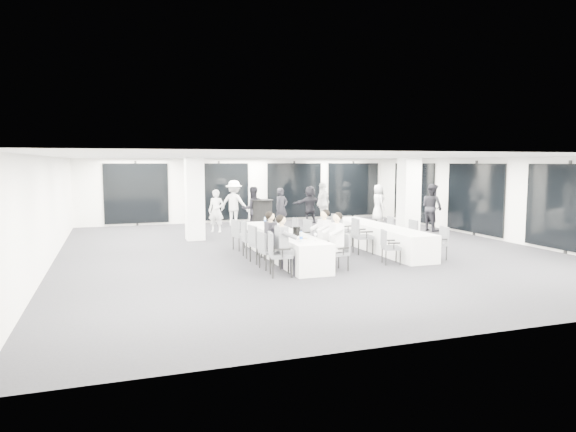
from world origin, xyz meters
The scene contains 43 objects.
room centered at (0.89, 1.11, 1.39)m, with size 14.04×16.04×2.84m.
column_left centered at (-2.80, 3.20, 1.40)m, with size 0.60×0.60×2.80m, color white.
column_right centered at (4.20, 1.00, 1.40)m, with size 0.60×0.60×2.80m, color white.
banquet_table_main centered at (-1.03, -1.05, 0.38)m, with size 0.90×5.00×0.75m, color silver.
banquet_table_side centered at (2.15, -0.66, 0.38)m, with size 0.90×5.00×0.75m, color silver.
cocktail_table centered at (-0.07, 4.42, 0.62)m, with size 0.88×0.88×1.22m.
chair_main_left_near centered at (-1.87, -3.12, 0.59)m, with size 0.60×0.64×1.03m.
chair_main_left_second centered at (-1.86, -2.27, 0.53)m, with size 0.53×0.57×0.93m.
chair_main_left_mid centered at (-1.86, -1.43, 0.57)m, with size 0.57×0.61×0.99m.
chair_main_left_fourth centered at (-1.87, -0.56, 0.58)m, with size 0.53×0.59×1.02m.
chair_main_left_far centered at (-1.86, 0.65, 0.53)m, with size 0.56×0.59×0.92m.
chair_main_right_near centered at (-0.20, -2.98, 0.51)m, with size 0.54×0.57×0.90m.
chair_main_right_second centered at (-0.19, -2.23, 0.56)m, with size 0.56×0.60×0.98m.
chair_main_right_mid centered at (-0.20, -1.37, 0.52)m, with size 0.52×0.56×0.90m.
chair_main_right_fourth centered at (-0.19, -0.40, 0.55)m, with size 0.55×0.59×0.97m.
chair_main_right_far centered at (-0.20, 0.65, 0.52)m, with size 0.47×0.52×0.91m.
chair_side_left_near centered at (1.32, -2.67, 0.51)m, with size 0.55×0.57×0.90m.
chair_side_left_mid centered at (1.31, -1.08, 0.59)m, with size 0.57×0.62×1.03m.
chair_side_left_far centered at (1.31, 0.27, 0.59)m, with size 0.62×0.65×1.03m.
chair_side_right_near centered at (2.97, -2.55, 0.51)m, with size 0.50×0.54×0.89m.
chair_side_right_mid centered at (2.98, -1.03, 0.52)m, with size 0.46×0.52×0.92m.
chair_side_right_far centered at (2.97, 0.33, 0.50)m, with size 0.51×0.54×0.88m.
seated_guest_a centered at (-1.70, -3.13, 0.81)m, with size 0.50×0.38×1.44m.
seated_guest_b centered at (-1.70, -2.26, 0.81)m, with size 0.50×0.38×1.44m.
seated_guest_c centered at (-0.36, -3.00, 0.81)m, with size 0.50×0.38×1.44m.
seated_guest_d centered at (-0.36, -2.22, 0.81)m, with size 0.50×0.38×1.44m.
standing_guest_a centered at (0.98, 5.23, 0.92)m, with size 0.67×0.54×1.83m, color black.
standing_guest_b centered at (-0.39, 4.62, 0.97)m, with size 0.94×0.57×1.95m, color black.
standing_guest_c centered at (-0.65, 6.60, 1.07)m, with size 1.38×0.70×2.14m, color silver.
standing_guest_d centered at (3.02, 5.79, 1.02)m, with size 1.20×0.67×2.04m, color silver.
standing_guest_e centered at (5.92, 6.23, 0.94)m, with size 0.90×0.55×1.87m, color silver.
standing_guest_f centered at (2.66, 6.41, 0.92)m, with size 1.69×0.65×1.84m, color black.
standing_guest_g centered at (-1.74, 4.87, 0.92)m, with size 0.67×0.54×1.83m, color silver.
standing_guest_h centered at (6.20, 2.52, 1.03)m, with size 1.00×0.61×2.06m, color black.
ice_bucket_near centered at (-0.95, -1.91, 0.86)m, with size 0.20×0.20×0.22m, color black.
ice_bucket_far centered at (-0.93, 0.33, 0.86)m, with size 0.20×0.20×0.23m, color black.
water_bottle_a centered at (-1.20, -2.94, 0.87)m, with size 0.08×0.08×0.24m, color silver.
water_bottle_b centered at (-0.91, -0.46, 0.85)m, with size 0.06×0.06×0.20m, color silver.
water_bottle_c centered at (-1.01, 0.78, 0.86)m, with size 0.07×0.07×0.21m, color silver.
plate_a centered at (-1.12, -2.59, 0.76)m, with size 0.18×0.18×0.03m.
plate_b centered at (-0.96, -2.51, 0.76)m, with size 0.22×0.22×0.03m.
plate_c centered at (-0.90, -1.67, 0.76)m, with size 0.20×0.20×0.03m.
wine_glass centered at (-0.83, -2.92, 0.90)m, with size 0.08×0.08×0.20m.
Camera 1 is at (-5.42, -14.30, 2.64)m, focal length 32.00 mm.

